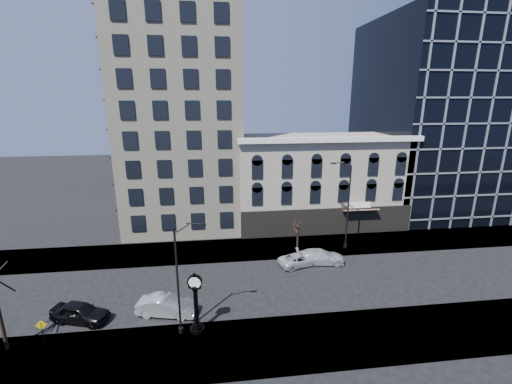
{
  "coord_description": "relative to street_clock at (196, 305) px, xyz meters",
  "views": [
    {
      "loc": [
        -2.0,
        -28.31,
        17.08
      ],
      "look_at": [
        2.0,
        4.0,
        8.0
      ],
      "focal_mm": 24.0,
      "sensor_mm": 36.0,
      "label": 1
    }
  ],
  "objects": [
    {
      "name": "victorian_row",
      "position": [
        15.69,
        21.89,
        3.68
      ],
      "size": [
        22.6,
        11.19,
        12.5
      ],
      "color": "#A29886",
      "rests_on": "ground"
    },
    {
      "name": "bare_tree_far",
      "position": [
        11.02,
        13.67,
        0.92
      ],
      "size": [
        2.41,
        2.41,
        4.14
      ],
      "color": "black",
      "rests_on": "sidewalk_far"
    },
    {
      "name": "street_clock",
      "position": [
        0.0,
        0.0,
        0.0
      ],
      "size": [
        1.1,
        1.1,
        4.85
      ],
      "rotation": [
        0.0,
        0.0,
        -0.2
      ],
      "color": "black",
      "rests_on": "sidewalk_near"
    },
    {
      "name": "street_lamp_far",
      "position": [
        15.79,
        13.01,
        5.59
      ],
      "size": [
        2.58,
        1.1,
        10.31
      ],
      "rotation": [
        0.0,
        0.0,
        2.82
      ],
      "color": "black",
      "rests_on": "sidewalk_far"
    },
    {
      "name": "sidewalk_far",
      "position": [
        3.69,
        14.0,
        -2.25
      ],
      "size": [
        160.0,
        6.0,
        0.12
      ],
      "primitive_type": "cube",
      "color": "gray",
      "rests_on": "ground"
    },
    {
      "name": "ground",
      "position": [
        3.69,
        6.0,
        -2.31
      ],
      "size": [
        160.0,
        160.0,
        0.0
      ],
      "primitive_type": "plane",
      "color": "black",
      "rests_on": "ground"
    },
    {
      "name": "sidewalk_near",
      "position": [
        3.69,
        -2.0,
        -2.25
      ],
      "size": [
        160.0,
        6.0,
        0.12
      ],
      "primitive_type": "cube",
      "color": "gray",
      "rests_on": "ground"
    },
    {
      "name": "car_near_b",
      "position": [
        -2.48,
        2.52,
        -1.52
      ],
      "size": [
        5.06,
        2.69,
        1.58
      ],
      "primitive_type": "imported",
      "rotation": [
        0.0,
        0.0,
        1.35
      ],
      "color": "#A5A8AD",
      "rests_on": "ground"
    },
    {
      "name": "warning_sign",
      "position": [
        -10.5,
        -0.49,
        -0.68
      ],
      "size": [
        0.71,
        0.21,
        2.2
      ],
      "rotation": [
        0.0,
        0.0,
        0.24
      ],
      "color": "black",
      "rests_on": "sidewalk_near"
    },
    {
      "name": "car_far_b",
      "position": [
        12.51,
        9.64,
        -1.57
      ],
      "size": [
        5.34,
        2.64,
        1.49
      ],
      "primitive_type": "imported",
      "rotation": [
        0.0,
        0.0,
        1.46
      ],
      "color": "silver",
      "rests_on": "ground"
    },
    {
      "name": "street_lamp_near",
      "position": [
        -0.55,
        0.01,
        4.47
      ],
      "size": [
        2.28,
        0.35,
        8.82
      ],
      "rotation": [
        0.0,
        0.0,
        0.01
      ],
      "color": "black",
      "rests_on": "sidewalk_near"
    },
    {
      "name": "glass_office",
      "position": [
        35.69,
        26.91,
        11.69
      ],
      "size": [
        20.0,
        20.15,
        28.0
      ],
      "color": "black",
      "rests_on": "ground"
    },
    {
      "name": "cream_tower",
      "position": [
        -2.43,
        24.88,
        17.01
      ],
      "size": [
        15.9,
        15.4,
        42.5
      ],
      "color": "beige",
      "rests_on": "ground"
    },
    {
      "name": "car_near_a",
      "position": [
        -9.16,
        2.51,
        -1.54
      ],
      "size": [
        4.86,
        3.08,
        1.54
      ],
      "primitive_type": "imported",
      "rotation": [
        0.0,
        0.0,
        1.27
      ],
      "color": "black",
      "rests_on": "ground"
    },
    {
      "name": "car_far_a",
      "position": [
        10.3,
        9.49,
        -1.67
      ],
      "size": [
        5.02,
        3.34,
        1.28
      ],
      "primitive_type": "imported",
      "rotation": [
        0.0,
        0.0,
        1.86
      ],
      "color": "silver",
      "rests_on": "ground"
    }
  ]
}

